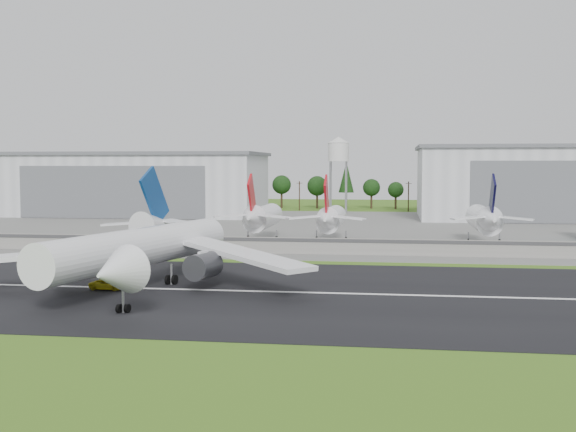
% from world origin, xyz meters
% --- Properties ---
extents(ground, '(600.00, 600.00, 0.00)m').
position_xyz_m(ground, '(0.00, 0.00, 0.00)').
color(ground, '#366117').
rests_on(ground, ground).
extents(runway, '(320.00, 60.00, 0.10)m').
position_xyz_m(runway, '(0.00, 10.00, 0.05)').
color(runway, black).
rests_on(runway, ground).
extents(runway_centerline, '(220.00, 1.00, 0.02)m').
position_xyz_m(runway_centerline, '(0.00, 10.00, 0.11)').
color(runway_centerline, white).
rests_on(runway_centerline, runway).
extents(apron, '(320.00, 150.00, 0.10)m').
position_xyz_m(apron, '(0.00, 120.00, 0.05)').
color(apron, slate).
rests_on(apron, ground).
extents(blast_fence, '(240.00, 0.61, 3.50)m').
position_xyz_m(blast_fence, '(0.00, 54.99, 1.81)').
color(blast_fence, gray).
rests_on(blast_fence, ground).
extents(hangar_west, '(97.00, 44.00, 23.20)m').
position_xyz_m(hangar_west, '(-80.00, 164.92, 11.63)').
color(hangar_west, silver).
rests_on(hangar_west, ground).
extents(hangar_east, '(102.00, 47.00, 25.20)m').
position_xyz_m(hangar_east, '(75.00, 164.92, 12.63)').
color(hangar_east, silver).
rests_on(hangar_east, ground).
extents(water_tower, '(8.40, 8.40, 29.40)m').
position_xyz_m(water_tower, '(-5.00, 185.00, 24.55)').
color(water_tower, '#99999E').
rests_on(water_tower, ground).
extents(utility_poles, '(230.00, 3.00, 12.00)m').
position_xyz_m(utility_poles, '(0.00, 200.00, 0.00)').
color(utility_poles, black).
rests_on(utility_poles, ground).
extents(treeline, '(320.00, 16.00, 22.00)m').
position_xyz_m(treeline, '(0.00, 215.00, 0.00)').
color(treeline, black).
rests_on(treeline, ground).
extents(main_airliner, '(55.69, 58.68, 18.17)m').
position_xyz_m(main_airliner, '(-21.42, 9.58, 4.89)').
color(main_airliner, white).
rests_on(main_airliner, runway).
extents(ground_vehicle, '(5.62, 2.90, 1.52)m').
position_xyz_m(ground_vehicle, '(-25.72, 8.32, 0.86)').
color(ground_vehicle, gold).
rests_on(ground_vehicle, runway).
extents(parked_jet_red_a, '(7.36, 31.29, 16.61)m').
position_xyz_m(parked_jet_red_a, '(-15.31, 76.55, 6.11)').
color(parked_jet_red_a, white).
rests_on(parked_jet_red_a, ground).
extents(parked_jet_red_b, '(7.36, 31.29, 16.44)m').
position_xyz_m(parked_jet_red_b, '(1.35, 76.52, 5.95)').
color(parked_jet_red_b, white).
rests_on(parked_jet_red_b, ground).
extents(parked_jet_navy, '(7.36, 31.29, 16.69)m').
position_xyz_m(parked_jet_navy, '(36.59, 76.56, 6.18)').
color(parked_jet_navy, white).
rests_on(parked_jet_navy, ground).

